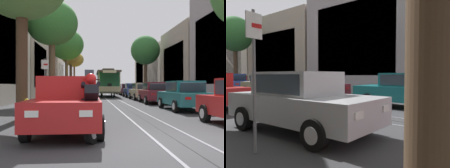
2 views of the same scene
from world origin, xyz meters
The scene contains 29 objects.
ground_plane centered at (0.00, 21.28, 0.00)m, with size 160.00×160.00×0.00m, color #38383A.
trolley_track_rails centered at (0.00, 24.60, 0.00)m, with size 1.14×61.21×0.01m.
building_facade_left centered at (-10.02, 22.88, 4.50)m, with size 5.01×52.91×10.95m.
building_facade_right centered at (10.16, 24.51, 4.43)m, with size 5.89×52.91×10.01m.
parked_car_red_near_left centered at (-2.74, 1.57, 0.80)m, with size 2.00×4.36×1.58m.
parked_car_silver_second_left centered at (-2.77, 8.24, 0.80)m, with size 2.04×4.38×1.58m.
parked_car_red_mid_left centered at (-2.74, 14.49, 0.80)m, with size 2.10×4.41×1.58m.
parked_car_yellow_fourth_left centered at (-2.78, 20.35, 0.80)m, with size 2.11×4.41×1.58m.
parked_car_blue_fifth_left centered at (-2.69, 26.86, 0.80)m, with size 2.08×4.40×1.58m.
parked_car_orange_sixth_left centered at (-2.95, 32.70, 0.80)m, with size 2.10×4.40×1.58m.
parked_car_yellow_far_left centered at (-2.89, 38.57, 0.80)m, with size 2.06×4.39×1.58m.
parked_car_teal_second_right centered at (2.96, 7.72, 0.80)m, with size 2.01×4.36×1.58m.
parked_car_maroon_mid_right centered at (2.73, 13.24, 0.80)m, with size 2.09×4.40×1.58m.
parked_car_beige_fourth_right centered at (2.71, 18.11, 0.80)m, with size 2.02×4.37×1.58m.
parked_car_blue_fifth_right centered at (2.75, 23.63, 0.80)m, with size 2.03×4.37×1.58m.
parked_car_maroon_sixth_right centered at (2.92, 29.74, 0.80)m, with size 2.10×4.40×1.58m.
parked_car_grey_far_right centered at (2.80, 35.22, 0.80)m, with size 2.07×4.39×1.58m.
street_tree_kerb_left_second centered at (-4.97, 13.98, 5.99)m, with size 3.89×3.58×7.77m.
street_tree_kerb_left_mid centered at (-4.58, 21.82, 5.59)m, with size 3.61×2.95×7.27m.
street_tree_kerb_left_fourth centered at (-4.88, 32.05, 5.48)m, with size 2.69×2.49×6.92m.
street_tree_kerb_left_far centered at (-4.90, 40.74, 5.88)m, with size 3.32×3.15×7.24m.
street_tree_kerb_right_second centered at (5.07, 27.63, 5.88)m, with size 3.80×3.63×7.83m.
cable_car_trolley centered at (0.00, 26.38, 1.66)m, with size 2.65×9.15×3.28m.
motorcycle_with_rider centered at (-2.09, 0.33, 0.92)m, with size 0.54×1.88×1.75m.
pedestrian_on_left_pavement centered at (5.62, 28.21, 0.94)m, with size 0.55×0.38×1.67m.
pedestrian_on_right_pavement centered at (5.91, 27.29, 0.95)m, with size 0.55×0.39×1.69m.
pedestrian_crossing_far centered at (6.01, 16.83, 0.89)m, with size 0.55×0.37×1.58m.
fire_hydrant centered at (-4.48, 4.03, 0.42)m, with size 0.40×0.22×0.84m.
street_sign_post centered at (-4.43, 7.65, 1.69)m, with size 0.36×0.09×2.72m.
Camera 1 is at (-2.10, -6.18, 1.34)m, focal length 42.31 mm.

